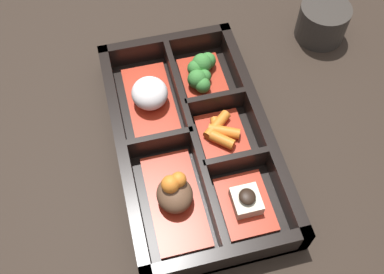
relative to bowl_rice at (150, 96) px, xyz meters
The scene contains 9 objects.
ground_plane 0.09m from the bowl_rice, 152.29° to the right, with size 3.00×3.00×0.00m, color black.
bento_base 0.09m from the bowl_rice, 152.29° to the right, with size 0.34×0.20×0.01m.
bento_rim 0.09m from the bowl_rice, 151.42° to the right, with size 0.34×0.20×0.04m.
bowl_stew 0.15m from the bowl_rice, behind, with size 0.13×0.06×0.05m.
bowl_rice is the anchor object (origin of this frame).
bowl_tofu 0.20m from the bowl_rice, 155.40° to the right, with size 0.08×0.06×0.03m.
bowl_carrots 0.11m from the bowl_rice, 133.89° to the right, with size 0.08×0.06×0.02m.
bowl_greens 0.08m from the bowl_rice, 72.45° to the right, with size 0.09×0.06×0.03m.
tea_cup 0.30m from the bowl_rice, 75.04° to the right, with size 0.08×0.08×0.06m.
Camera 1 is at (-0.30, 0.07, 0.52)m, focal length 42.00 mm.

